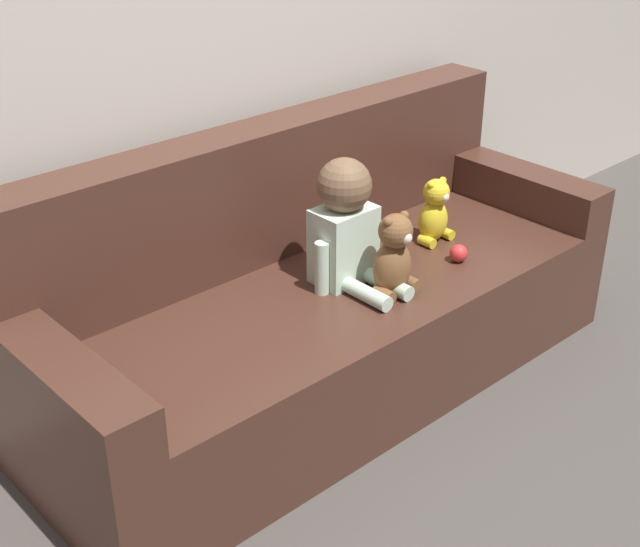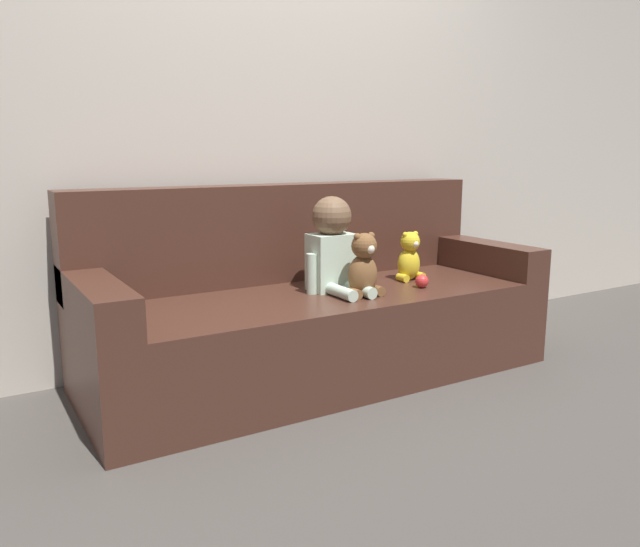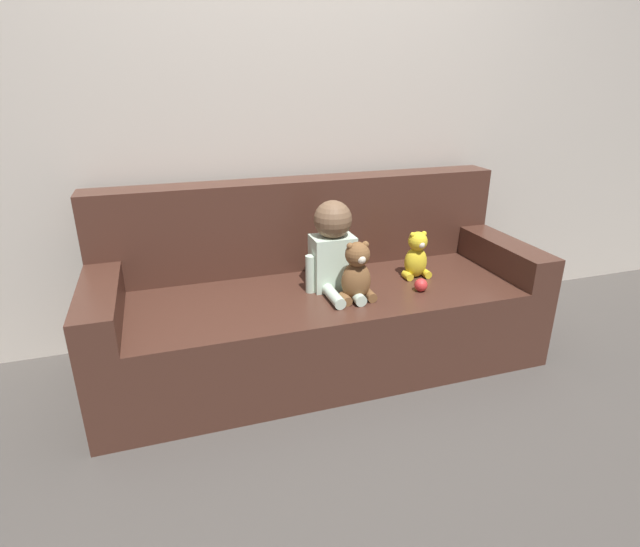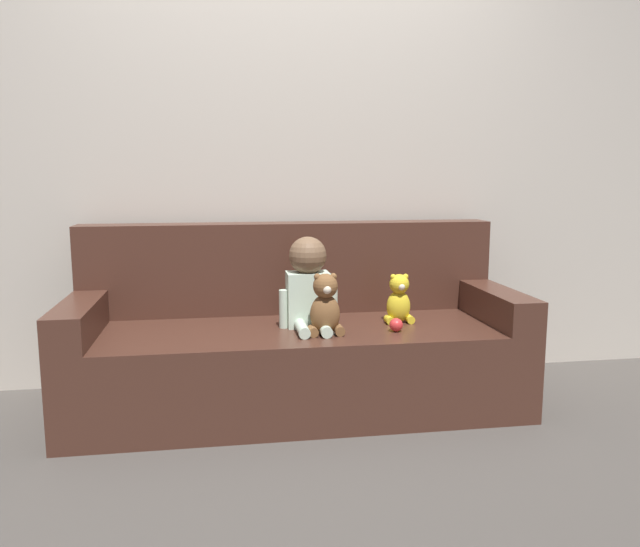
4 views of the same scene
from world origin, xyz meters
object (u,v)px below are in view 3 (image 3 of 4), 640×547
couch (317,301)px  toy_ball (421,285)px  teddy_bear_brown (357,273)px  plush_toy_side (416,256)px  person_baby (333,249)px

couch → toy_ball: size_ratio=33.93×
teddy_bear_brown → toy_ball: (0.33, -0.00, -0.10)m
plush_toy_side → toy_ball: bearing=-109.6°
person_baby → plush_toy_side: size_ratio=1.78×
person_baby → plush_toy_side: bearing=0.6°
person_baby → teddy_bear_brown: bearing=-71.8°
couch → person_baby: (0.05, -0.09, 0.30)m
toy_ball → couch: bearing=149.2°
plush_toy_side → toy_ball: (-0.06, -0.17, -0.08)m
teddy_bear_brown → plush_toy_side: 0.42m
couch → plush_toy_side: size_ratio=8.84×
teddy_bear_brown → toy_ball: 0.34m
person_baby → teddy_bear_brown: (0.05, -0.16, -0.07)m
person_baby → toy_ball: (0.38, -0.16, -0.17)m
couch → toy_ball: couch is taller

